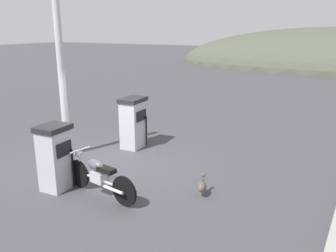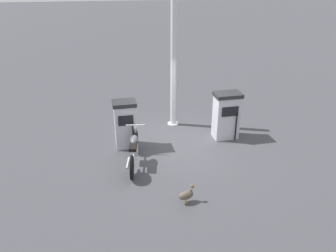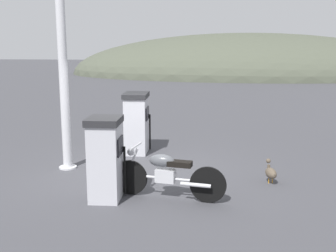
{
  "view_description": "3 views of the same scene",
  "coord_description": "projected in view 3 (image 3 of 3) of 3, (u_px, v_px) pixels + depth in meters",
  "views": [
    {
      "loc": [
        5.5,
        -7.2,
        3.66
      ],
      "look_at": [
        1.54,
        0.56,
        1.19
      ],
      "focal_mm": 37.53,
      "sensor_mm": 36.0,
      "label": 1
    },
    {
      "loc": [
        9.12,
        -2.13,
        5.08
      ],
      "look_at": [
        0.78,
        -0.5,
        1.07
      ],
      "focal_mm": 34.97,
      "sensor_mm": 36.0,
      "label": 2
    },
    {
      "loc": [
        1.6,
        -8.8,
        2.85
      ],
      "look_at": [
        0.76,
        -0.01,
        1.07
      ],
      "focal_mm": 44.5,
      "sensor_mm": 36.0,
      "label": 3
    }
  ],
  "objects": [
    {
      "name": "ground_plane",
      "position": [
        134.0,
        172.0,
        9.3
      ],
      "size": [
        120.0,
        120.0,
        0.0
      ],
      "primitive_type": "plane",
      "color": "#424247"
    },
    {
      "name": "fuel_pump_near",
      "position": [
        105.0,
        158.0,
        7.55
      ],
      "size": [
        0.64,
        0.73,
        1.53
      ],
      "color": "silver",
      "rests_on": "ground"
    },
    {
      "name": "fuel_pump_far",
      "position": [
        136.0,
        123.0,
        10.78
      ],
      "size": [
        0.65,
        0.88,
        1.58
      ],
      "color": "silver",
      "rests_on": "ground"
    },
    {
      "name": "motorcycle_near_pump",
      "position": [
        166.0,
        173.0,
        7.64
      ],
      "size": [
        2.13,
        0.7,
        0.97
      ],
      "color": "black",
      "rests_on": "ground"
    },
    {
      "name": "wandering_duck",
      "position": [
        271.0,
        172.0,
        8.52
      ],
      "size": [
        0.28,
        0.47,
        0.48
      ],
      "color": "brown",
      "rests_on": "ground"
    },
    {
      "name": "canopy_support_pole",
      "position": [
        63.0,
        75.0,
        9.17
      ],
      "size": [
        0.4,
        0.4,
        4.41
      ],
      "color": "silver",
      "rests_on": "ground"
    },
    {
      "name": "distant_hill_main",
      "position": [
        247.0,
        74.0,
        38.04
      ],
      "size": [
        32.06,
        17.94,
        7.39
      ],
      "color": "#4C5142",
      "rests_on": "ground"
    }
  ]
}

